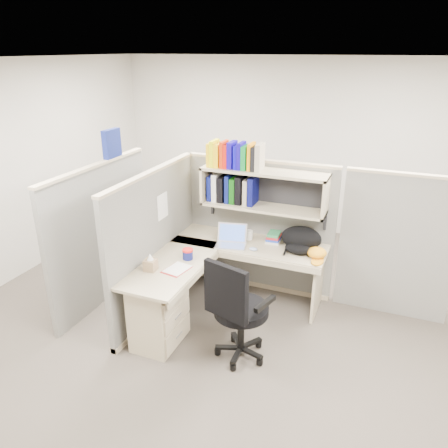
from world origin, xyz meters
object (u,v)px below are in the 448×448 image
at_px(laptop, 231,236).
at_px(task_chair, 238,325).
at_px(backpack, 300,240).
at_px(snack_canister, 188,254).
at_px(desk, 185,295).

distance_m(laptop, task_chair, 1.11).
bearing_deg(backpack, snack_canister, -137.66).
distance_m(desk, backpack, 1.37).
relative_size(desk, snack_canister, 15.30).
relative_size(desk, task_chair, 1.61).
bearing_deg(backpack, desk, -127.34).
bearing_deg(desk, backpack, 41.41).
height_order(desk, backpack, backpack).
xyz_separation_m(desk, task_chair, (0.66, -0.22, -0.06)).
bearing_deg(laptop, backpack, 0.80).
relative_size(backpack, snack_canister, 3.88).
distance_m(laptop, snack_canister, 0.56).
height_order(desk, laptop, laptop).
bearing_deg(snack_canister, laptop, 57.00).
relative_size(desk, laptop, 5.26).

